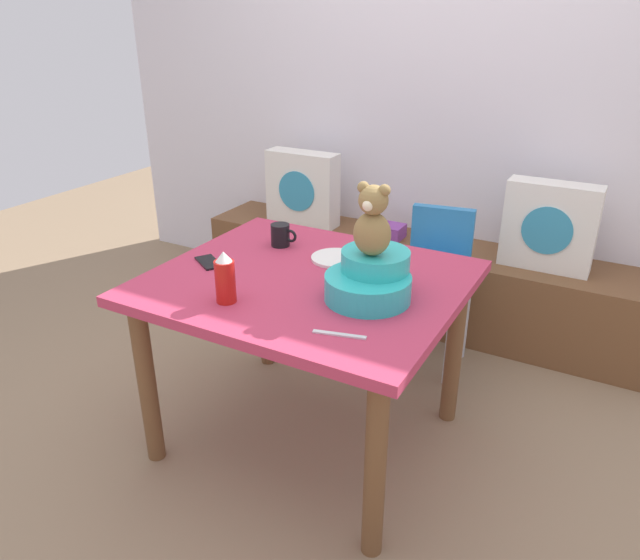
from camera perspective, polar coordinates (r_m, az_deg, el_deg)
name	(u,v)px	position (r m, az deg, el deg)	size (l,w,h in m)	color
ground_plane	(309,435)	(2.62, -1.09, -14.69)	(8.00, 8.00, 0.00)	#8C7256
back_wall	(447,82)	(3.45, 12.08, 18.10)	(4.40, 0.10, 2.60)	silver
window_bench	(416,280)	(3.48, 9.19, -0.01)	(2.60, 0.44, 0.46)	brown
pillow_floral_left	(303,188)	(3.60, -1.69, 8.79)	(0.44, 0.15, 0.44)	white
pillow_floral_right	(549,226)	(3.16, 21.19, 4.82)	(0.44, 0.15, 0.44)	white
book_stack	(386,231)	(3.44, 6.37, 4.73)	(0.20, 0.14, 0.08)	purple
dining_table	(307,303)	(2.27, -1.22, -2.20)	(1.14, 1.00, 0.74)	#B73351
highchair	(435,268)	(2.91, 11.03, 1.12)	(0.36, 0.49, 0.79)	#2672B2
infant_seat_teal	(370,278)	(2.05, 4.86, 0.15)	(0.30, 0.33, 0.16)	#2AB7B6
teddy_bear	(372,222)	(1.98, 5.07, 5.60)	(0.13, 0.12, 0.25)	olive
ketchup_bottle	(225,278)	(2.03, -9.11, 0.15)	(0.07, 0.07, 0.18)	red
coffee_mug	(281,235)	(2.52, -3.78, 4.33)	(0.12, 0.08, 0.09)	black
dinner_plate_near	(336,258)	(2.39, 1.54, 2.12)	(0.20, 0.20, 0.01)	white
cell_phone	(209,262)	(2.39, -10.64, 1.70)	(0.07, 0.14, 0.01)	black
table_fork	(339,335)	(1.84, 1.88, -5.26)	(0.02, 0.17, 0.01)	silver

